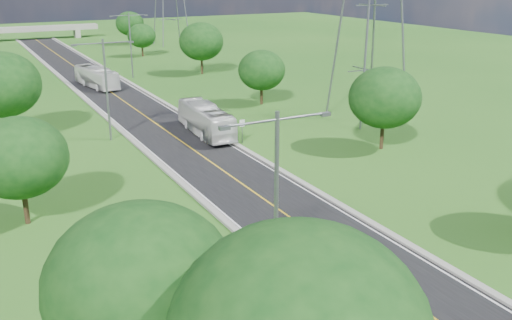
{
  "coord_description": "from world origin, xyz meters",
  "views": [
    {
      "loc": [
        -18.92,
        -10.15,
        16.19
      ],
      "look_at": [
        -0.36,
        24.68,
        3.0
      ],
      "focal_mm": 40.0,
      "sensor_mm": 36.0,
      "label": 1
    }
  ],
  "objects": [
    {
      "name": "curb_right",
      "position": [
        4.25,
        66.0,
        0.11
      ],
      "size": [
        0.5,
        150.0,
        0.22
      ],
      "primitive_type": "cube",
      "color": "gray",
      "rests_on": "ground"
    },
    {
      "name": "tree_lc",
      "position": [
        -15.0,
        50.0,
        5.58
      ],
      "size": [
        7.56,
        7.56,
        8.79
      ],
      "color": "black",
      "rests_on": "ground"
    },
    {
      "name": "streetlight_near_left",
      "position": [
        -6.0,
        12.0,
        5.94
      ],
      "size": [
        5.9,
        0.25,
        10.0
      ],
      "color": "slate",
      "rests_on": "ground"
    },
    {
      "name": "speed_limit_sign",
      "position": [
        5.2,
        37.98,
        1.6
      ],
      "size": [
        0.55,
        0.09,
        2.4
      ],
      "color": "slate",
      "rests_on": "ground"
    },
    {
      "name": "curb_left",
      "position": [
        -4.25,
        66.0,
        0.11
      ],
      "size": [
        0.5,
        150.0,
        0.22
      ],
      "primitive_type": "cube",
      "color": "gray",
      "rests_on": "ground"
    },
    {
      "name": "road",
      "position": [
        0.0,
        66.0,
        0.03
      ],
      "size": [
        8.0,
        150.0,
        0.06
      ],
      "primitive_type": "cube",
      "color": "black",
      "rests_on": "ground"
    },
    {
      "name": "tree_re",
      "position": [
        14.5,
        100.0,
        4.02
      ],
      "size": [
        5.46,
        5.46,
        6.35
      ],
      "color": "black",
      "rests_on": "ground"
    },
    {
      "name": "tree_rc",
      "position": [
        15.0,
        52.0,
        4.33
      ],
      "size": [
        5.88,
        5.88,
        6.84
      ],
      "color": "black",
      "rests_on": "ground"
    },
    {
      "name": "ground",
      "position": [
        0.0,
        60.0,
        0.0
      ],
      "size": [
        260.0,
        260.0,
        0.0
      ],
      "primitive_type": "plane",
      "color": "#225718",
      "rests_on": "ground"
    },
    {
      "name": "streetlight_far_right",
      "position": [
        6.0,
        78.0,
        5.94
      ],
      "size": [
        5.9,
        0.25,
        10.0
      ],
      "color": "slate",
      "rests_on": "ground"
    },
    {
      "name": "tree_rb",
      "position": [
        16.0,
        30.0,
        4.95
      ],
      "size": [
        6.72,
        6.72,
        7.82
      ],
      "color": "black",
      "rests_on": "ground"
    },
    {
      "name": "bus_inbound",
      "position": [
        -0.87,
        72.58,
        1.53
      ],
      "size": [
        4.21,
        10.83,
        2.94
      ],
      "primitive_type": "imported",
      "rotation": [
        0.0,
        0.0,
        0.17
      ],
      "color": "white",
      "rests_on": "road"
    },
    {
      "name": "tree_rf",
      "position": [
        18.0,
        120.0,
        4.64
      ],
      "size": [
        6.3,
        6.3,
        7.33
      ],
      "color": "black",
      "rests_on": "ground"
    },
    {
      "name": "tree_rd",
      "position": [
        17.0,
        76.0,
        5.27
      ],
      "size": [
        7.14,
        7.14,
        8.3
      ],
      "color": "black",
      "rests_on": "ground"
    },
    {
      "name": "bus_outbound",
      "position": [
        3.2,
        42.31,
        1.6
      ],
      "size": [
        3.28,
        11.18,
        3.07
      ],
      "primitive_type": "imported",
      "rotation": [
        0.0,
        0.0,
        3.08
      ],
      "color": "white",
      "rests_on": "road"
    },
    {
      "name": "tree_la",
      "position": [
        -14.0,
        8.0,
        5.27
      ],
      "size": [
        7.14,
        7.14,
        8.3
      ],
      "color": "black",
      "rests_on": "ground"
    },
    {
      "name": "overpass",
      "position": [
        0.0,
        140.0,
        2.41
      ],
      "size": [
        30.0,
        3.0,
        3.2
      ],
      "color": "gray",
      "rests_on": "ground"
    },
    {
      "name": "streetlight_mid_left",
      "position": [
        -6.0,
        45.0,
        5.94
      ],
      "size": [
        5.9,
        0.25,
        10.0
      ],
      "color": "slate",
      "rests_on": "ground"
    },
    {
      "name": "tree_lb",
      "position": [
        -16.0,
        28.0,
        4.64
      ],
      "size": [
        6.3,
        6.3,
        7.33
      ],
      "color": "black",
      "rests_on": "ground"
    }
  ]
}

